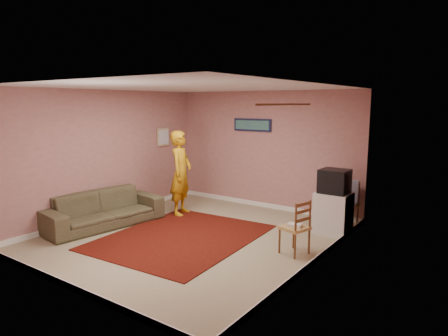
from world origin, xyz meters
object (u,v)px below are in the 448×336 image
Objects in this scene: tv_cabinet at (333,213)px; crt_tv at (334,181)px; chair_b at (295,221)px; sofa at (103,209)px; chair_a at (347,199)px; person at (181,173)px.

crt_tv is at bearing 179.59° from tv_cabinet.
sofa is at bearing -62.18° from chair_b.
crt_tv reaches higher than tv_cabinet.
crt_tv is at bearing -82.55° from chair_a.
chair_a is 0.97× the size of chair_b.
chair_b is 3.70m from sofa.
chair_b is at bearing -122.13° from person.
person reaches higher than crt_tv.
chair_a is 3.37m from person.
chair_a is (0.04, 0.61, -0.45)m from crt_tv.
chair_a is at bearing 86.64° from tv_cabinet.
chair_b is (-0.14, -1.30, 0.15)m from tv_cabinet.
tv_cabinet is 4.30m from sofa.
crt_tv is (-0.01, 0.00, 0.59)m from tv_cabinet.
chair_a is 1.92m from chair_b.
chair_b reaches higher than chair_a.
person is at bearing -168.67° from tv_cabinet.
person is (-3.11, -1.23, 0.37)m from chair_a.
chair_b is at bearing -95.59° from crt_tv.
tv_cabinet is at bearing -97.64° from person.
person is (-3.08, -0.62, 0.51)m from tv_cabinet.
tv_cabinet is 1.64× the size of chair_a.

